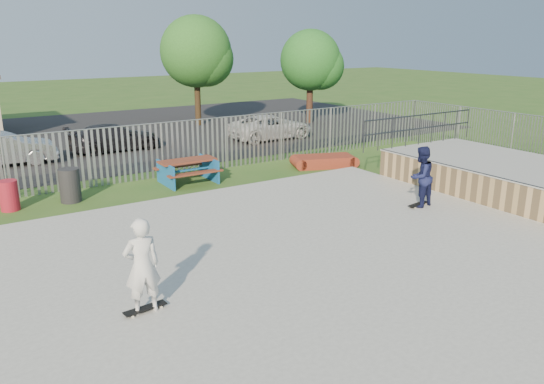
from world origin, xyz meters
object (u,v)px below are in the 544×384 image
skater_white (142,266)px  trash_bin_red (9,196)px  funbox (324,161)px  tree_mid (196,52)px  tree_right (310,60)px  skater_navy (421,177)px  picnic_table (188,171)px  car_white (271,127)px  car_silver (1,149)px  car_dark (114,137)px  trash_bin_grey (70,185)px

skater_white → trash_bin_red: bearing=-78.0°
funbox → tree_mid: bearing=109.1°
tree_right → skater_navy: bearing=-115.7°
picnic_table → skater_white: 9.48m
funbox → skater_navy: 6.11m
trash_bin_red → car_white: 13.78m
car_silver → skater_navy: bearing=-139.4°
picnic_table → car_white: car_white is taller
picnic_table → skater_navy: 7.98m
tree_right → skater_navy: tree_right is taller
car_silver → skater_white: bearing=-173.5°
funbox → skater_white: size_ratio=1.33×
car_silver → car_dark: size_ratio=1.00×
skater_white → picnic_table: bearing=-114.8°
picnic_table → car_dark: size_ratio=0.48×
car_dark → car_silver: bearing=94.9°
funbox → car_silver: 12.83m
funbox → car_dark: size_ratio=0.58×
tree_right → skater_white: bearing=-133.8°
tree_mid → tree_right: 6.62m
car_silver → skater_navy: 16.12m
trash_bin_grey → car_dark: size_ratio=0.26×
trash_bin_grey → tree_mid: (9.77, 11.54, 3.63)m
car_dark → car_white: bearing=-102.2°
trash_bin_grey → trash_bin_red: bearing=176.9°
car_silver → skater_navy: (9.61, -12.93, 0.35)m
car_white → tree_right: 6.59m
skater_white → car_silver: bearing=-83.6°
skater_white → tree_right: bearing=-129.9°
car_dark → skater_white: (-4.03, -15.14, 0.43)m
picnic_table → trash_bin_red: 5.73m
car_silver → car_dark: bearing=-79.7°
funbox → car_white: size_ratio=0.55×
tree_mid → skater_navy: bearing=-94.3°
trash_bin_red → skater_navy: (10.14, -6.60, 0.59)m
skater_white → trash_bin_grey: bearing=-89.9°
trash_bin_red → picnic_table: bearing=0.1°
trash_bin_red → tree_right: size_ratio=0.17×
funbox → car_white: (1.38, 6.10, 0.41)m
car_silver → tree_right: 17.39m
trash_bin_grey → tree_mid: tree_mid is taller
trash_bin_red → car_silver: car_silver is taller
car_silver → skater_white: size_ratio=2.30×
trash_bin_grey → car_white: 12.26m
tree_mid → skater_navy: size_ratio=3.45×
skater_navy → car_white: bearing=-110.6°
funbox → tree_mid: size_ratio=0.39×
car_silver → car_dark: car_silver is taller
funbox → trash_bin_grey: (-9.56, 0.57, 0.31)m
tree_right → tree_mid: bearing=155.7°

